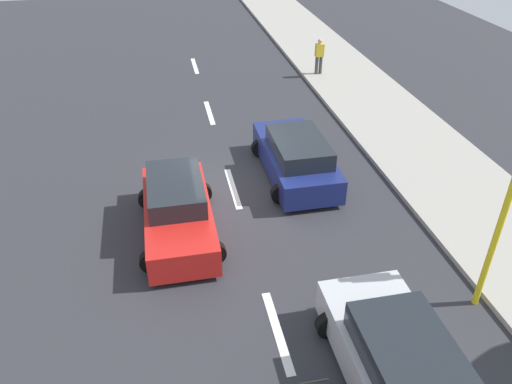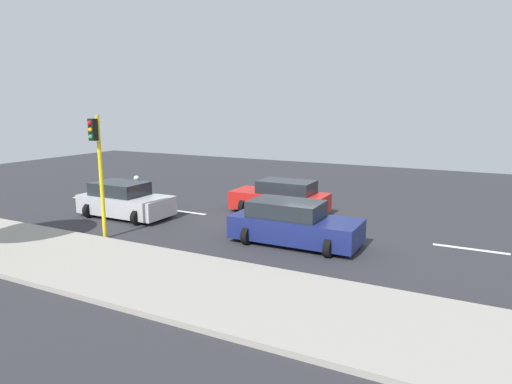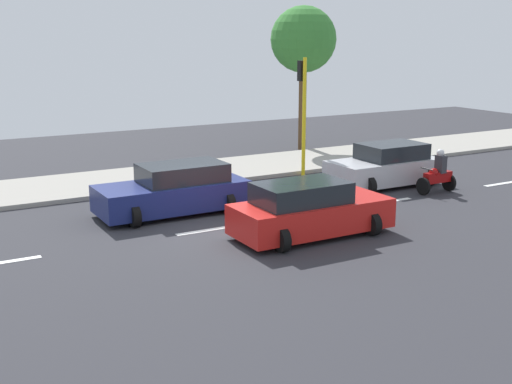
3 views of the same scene
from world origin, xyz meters
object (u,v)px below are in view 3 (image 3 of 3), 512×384
at_px(car_dark_blue, 175,191).
at_px(street_tree_center, 303,40).
at_px(motorcycle, 438,175).
at_px(traffic_light_corner, 303,100).
at_px(car_silver, 386,166).
at_px(car_red, 309,211).

bearing_deg(car_dark_blue, street_tree_center, -51.67).
xyz_separation_m(car_dark_blue, motorcycle, (-2.00, -8.90, -0.07)).
relative_size(car_dark_blue, traffic_light_corner, 1.01).
distance_m(car_dark_blue, motorcycle, 9.12).
xyz_separation_m(car_silver, traffic_light_corner, (2.94, 1.67, 2.22)).
distance_m(car_dark_blue, car_red, 4.57).
relative_size(car_silver, street_tree_center, 0.62).
xyz_separation_m(car_silver, car_red, (-3.74, 5.85, 0.00)).
bearing_deg(street_tree_center, car_red, 147.34).
relative_size(car_red, traffic_light_corner, 0.97).
distance_m(car_silver, street_tree_center, 9.18).
height_order(car_silver, traffic_light_corner, traffic_light_corner).
distance_m(car_dark_blue, car_silver, 8.10).
bearing_deg(street_tree_center, car_dark_blue, 128.33).
xyz_separation_m(car_silver, street_tree_center, (7.92, -1.62, 4.34)).
distance_m(car_silver, motorcycle, 1.94).
bearing_deg(car_dark_blue, motorcycle, -102.65).
height_order(car_silver, car_red, same).
bearing_deg(traffic_light_corner, motorcycle, -152.28).
xyz_separation_m(motorcycle, street_tree_center, (9.68, -0.82, 4.41)).
relative_size(car_red, motorcycle, 2.86).
height_order(car_dark_blue, traffic_light_corner, traffic_light_corner).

